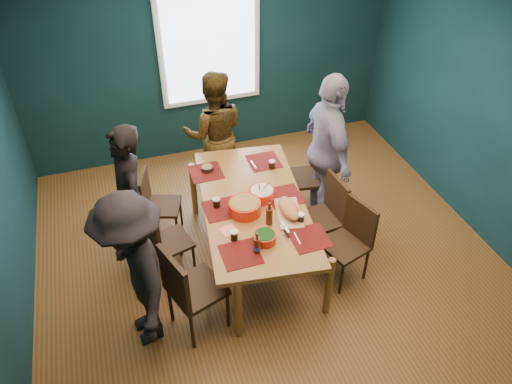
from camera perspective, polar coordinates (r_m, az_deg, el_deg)
room at (r=4.94m, az=0.92°, el=5.16°), size 5.01×5.01×2.71m
dining_table at (r=5.21m, az=-0.28°, el=-1.86°), size 1.30×2.19×0.79m
chair_left_far at (r=5.76m, az=-11.51°, el=-0.98°), size 0.49×0.49×0.86m
chair_left_mid at (r=5.24m, az=-10.68°, el=-5.32°), size 0.49×0.49×0.88m
chair_left_near at (r=4.64m, az=-7.89°, el=-10.67°), size 0.59×0.59×1.03m
chair_right_far at (r=6.04m, az=6.62°, el=2.43°), size 0.49×0.49×0.96m
chair_right_mid at (r=5.48m, az=8.13°, el=-2.14°), size 0.46×0.46×0.94m
chair_right_near at (r=5.24m, az=10.86°, el=-4.94°), size 0.52×0.52×0.92m
person_far_left at (r=5.25m, az=-14.11°, el=-0.93°), size 0.46×0.65×1.70m
person_back at (r=6.22m, az=-4.76°, el=6.64°), size 0.90×0.77×1.64m
person_right at (r=5.73m, az=8.20°, el=4.65°), size 0.50×1.11×1.86m
person_near_left at (r=4.52m, az=-13.68°, el=-8.95°), size 0.76×1.15×1.66m
bowl_salad at (r=5.00m, az=-1.29°, el=-1.71°), size 0.33×0.33×0.14m
bowl_dumpling at (r=5.18m, az=0.67°, el=-0.19°), size 0.27×0.27×0.25m
bowl_herbs at (r=4.70m, az=1.00°, el=-5.19°), size 0.22×0.22×0.10m
cutting_board at (r=4.99m, az=3.78°, el=-2.02°), size 0.33×0.60×0.13m
small_bowl at (r=5.62m, az=-5.57°, el=2.72°), size 0.14×0.14×0.06m
beer_bottle_a at (r=4.57m, az=0.13°, el=-6.15°), size 0.06×0.06×0.24m
beer_bottle_b at (r=4.85m, az=1.53°, el=-2.72°), size 0.07×0.07×0.26m
cola_glass_a at (r=4.71m, az=-2.51°, el=-4.94°), size 0.07×0.07×0.10m
cola_glass_b at (r=4.92m, az=5.16°, el=-2.93°), size 0.07×0.07×0.10m
cola_glass_c at (r=5.62m, az=1.82°, el=3.20°), size 0.07×0.07×0.10m
cola_glass_d at (r=5.09m, az=-4.54°, el=-1.19°), size 0.08×0.08×0.10m
napkin_a at (r=5.28m, az=3.38°, el=-0.24°), size 0.19×0.19×0.00m
napkin_b at (r=4.84m, az=-3.11°, el=-4.41°), size 0.18×0.18×0.00m
napkin_c at (r=4.72m, az=5.94°, el=-6.03°), size 0.15×0.15×0.00m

